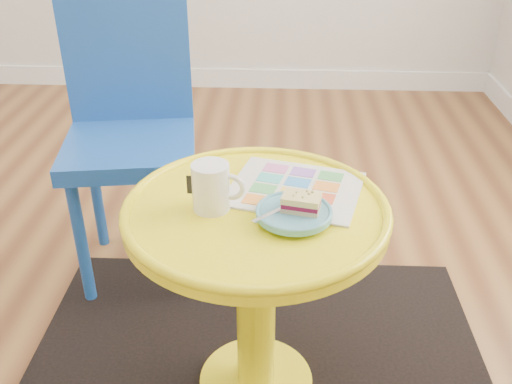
{
  "coord_description": "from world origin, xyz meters",
  "views": [
    {
      "loc": [
        0.71,
        -1.53,
        1.24
      ],
      "look_at": [
        0.65,
        -0.43,
        0.61
      ],
      "focal_mm": 40.0,
      "sensor_mm": 36.0,
      "label": 1
    }
  ],
  "objects_px": {
    "plate": "(294,213)",
    "chair": "(130,121)",
    "newspaper": "(295,189)",
    "mug": "(212,186)",
    "side_table": "(256,265)"
  },
  "relations": [
    {
      "from": "side_table",
      "to": "newspaper",
      "type": "bearing_deg",
      "value": 43.81
    },
    {
      "from": "newspaper",
      "to": "plate",
      "type": "height_order",
      "value": "plate"
    },
    {
      "from": "newspaper",
      "to": "mug",
      "type": "bearing_deg",
      "value": -138.32
    },
    {
      "from": "side_table",
      "to": "mug",
      "type": "xyz_separation_m",
      "value": [
        -0.1,
        -0.01,
        0.22
      ]
    },
    {
      "from": "newspaper",
      "to": "chair",
      "type": "bearing_deg",
      "value": 150.96
    },
    {
      "from": "side_table",
      "to": "chair",
      "type": "bearing_deg",
      "value": 126.46
    },
    {
      "from": "chair",
      "to": "mug",
      "type": "relative_size",
      "value": 7.66
    },
    {
      "from": "chair",
      "to": "plate",
      "type": "height_order",
      "value": "chair"
    },
    {
      "from": "plate",
      "to": "chair",
      "type": "bearing_deg",
      "value": 129.21
    },
    {
      "from": "chair",
      "to": "side_table",
      "type": "bearing_deg",
      "value": -62.05
    },
    {
      "from": "newspaper",
      "to": "plate",
      "type": "relative_size",
      "value": 1.82
    },
    {
      "from": "side_table",
      "to": "chair",
      "type": "height_order",
      "value": "chair"
    },
    {
      "from": "side_table",
      "to": "plate",
      "type": "relative_size",
      "value": 3.64
    },
    {
      "from": "chair",
      "to": "plate",
      "type": "bearing_deg",
      "value": -59.31
    },
    {
      "from": "chair",
      "to": "newspaper",
      "type": "bearing_deg",
      "value": -52.42
    }
  ]
}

